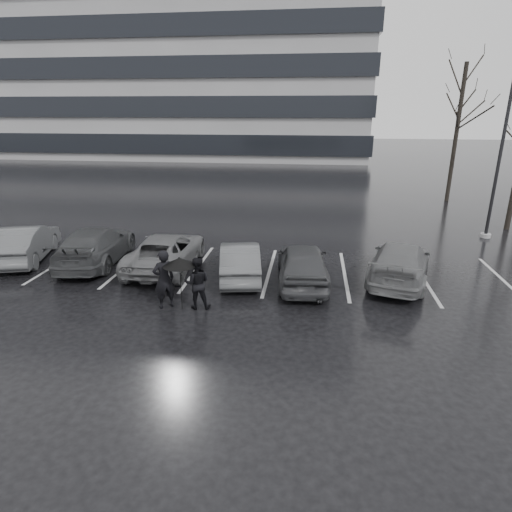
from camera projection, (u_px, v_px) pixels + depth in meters
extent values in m
plane|color=black|center=(244.00, 297.00, 13.91)|extent=(160.00, 160.00, 0.00)
cube|color=gray|center=(137.00, 44.00, 57.02)|extent=(60.00, 25.00, 28.00)
cube|color=black|center=(144.00, 137.00, 60.95)|extent=(60.60, 25.60, 2.20)
cube|color=black|center=(142.00, 107.00, 59.64)|extent=(60.60, 25.60, 2.20)
cube|color=black|center=(139.00, 76.00, 58.33)|extent=(60.60, 25.60, 2.20)
cube|color=black|center=(137.00, 44.00, 57.02)|extent=(60.60, 25.60, 2.20)
cube|color=black|center=(134.00, 10.00, 55.72)|extent=(60.60, 25.60, 2.20)
imported|color=black|center=(303.00, 263.00, 14.88)|extent=(2.03, 4.35, 1.44)
imported|color=#2F2F31|center=(240.00, 260.00, 15.43)|extent=(2.04, 4.10, 1.29)
imported|color=#434346|center=(166.00, 251.00, 16.34)|extent=(2.32, 4.83, 1.33)
imported|color=black|center=(96.00, 245.00, 16.87)|extent=(2.51, 5.09, 1.42)
imported|color=#2F2F31|center=(26.00, 243.00, 17.16)|extent=(2.68, 4.58, 1.43)
imported|color=#434346|center=(400.00, 262.00, 15.13)|extent=(3.10, 5.05, 1.37)
imported|color=black|center=(164.00, 279.00, 12.96)|extent=(0.80, 0.76, 1.85)
imported|color=black|center=(197.00, 283.00, 12.95)|extent=(0.87, 0.73, 1.63)
cylinder|color=black|center=(181.00, 287.00, 12.91)|extent=(0.02, 0.02, 1.44)
cone|color=black|center=(179.00, 262.00, 12.65)|extent=(0.99, 0.99, 0.25)
sphere|color=black|center=(179.00, 258.00, 12.61)|extent=(0.05, 0.05, 0.05)
cylinder|color=gray|center=(485.00, 235.00, 20.39)|extent=(0.46, 0.46, 0.18)
cylinder|color=black|center=(501.00, 148.00, 19.06)|extent=(0.15, 0.15, 8.30)
cube|color=#AFB0B2|center=(62.00, 261.00, 17.22)|extent=(0.12, 5.00, 0.00)
cube|color=#AFB0B2|center=(129.00, 264.00, 16.87)|extent=(0.12, 5.00, 0.00)
cube|color=#AFB0B2|center=(198.00, 268.00, 16.53)|extent=(0.12, 5.00, 0.00)
cube|color=#AFB0B2|center=(270.00, 271.00, 16.18)|extent=(0.12, 5.00, 0.00)
cube|color=#AFB0B2|center=(345.00, 274.00, 15.84)|extent=(0.12, 5.00, 0.00)
cube|color=#AFB0B2|center=(423.00, 278.00, 15.49)|extent=(0.12, 5.00, 0.00)
cube|color=#AFB0B2|center=(505.00, 282.00, 15.15)|extent=(0.12, 5.00, 0.00)
cylinder|color=black|center=(456.00, 135.00, 27.10)|extent=(0.26, 0.26, 8.50)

